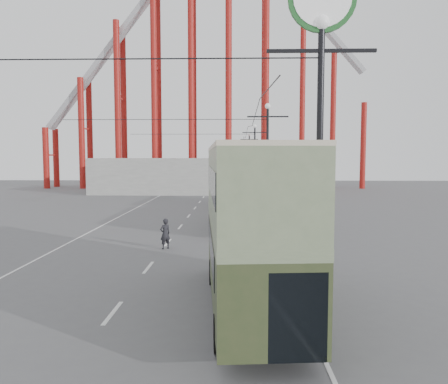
{
  "coord_description": "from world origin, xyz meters",
  "views": [
    {
      "loc": [
        3.08,
        -16.11,
        5.21
      ],
      "look_at": [
        2.39,
        11.2,
        3.0
      ],
      "focal_mm": 35.0,
      "sensor_mm": 36.0,
      "label": 1
    }
  ],
  "objects_px": {
    "pedestrian": "(165,234)",
    "single_decker_cream": "(242,189)",
    "double_decker_bus": "(250,219)",
    "lamp_post_near": "(321,66)",
    "single_decker_green": "(244,203)"
  },
  "relations": [
    {
      "from": "single_decker_green",
      "to": "pedestrian",
      "type": "relative_size",
      "value": 6.42
    },
    {
      "from": "double_decker_bus",
      "to": "single_decker_green",
      "type": "distance_m",
      "value": 17.73
    },
    {
      "from": "single_decker_cream",
      "to": "pedestrian",
      "type": "distance_m",
      "value": 21.3
    },
    {
      "from": "double_decker_bus",
      "to": "pedestrian",
      "type": "xyz_separation_m",
      "value": [
        -4.45,
        9.64,
        -2.26
      ]
    },
    {
      "from": "lamp_post_near",
      "to": "pedestrian",
      "type": "xyz_separation_m",
      "value": [
        -6.46,
        11.18,
        -6.99
      ]
    },
    {
      "from": "double_decker_bus",
      "to": "single_decker_cream",
      "type": "height_order",
      "value": "double_decker_bus"
    },
    {
      "from": "single_decker_green",
      "to": "pedestrian",
      "type": "xyz_separation_m",
      "value": [
        -4.65,
        -8.03,
        -0.9
      ]
    },
    {
      "from": "lamp_post_near",
      "to": "single_decker_green",
      "type": "distance_m",
      "value": 20.24
    },
    {
      "from": "pedestrian",
      "to": "single_decker_cream",
      "type": "bearing_deg",
      "value": -142.4
    },
    {
      "from": "lamp_post_near",
      "to": "single_decker_cream",
      "type": "distance_m",
      "value": 32.55
    },
    {
      "from": "double_decker_bus",
      "to": "single_decker_green",
      "type": "bearing_deg",
      "value": 84.89
    },
    {
      "from": "double_decker_bus",
      "to": "pedestrian",
      "type": "relative_size",
      "value": 6.09
    },
    {
      "from": "double_decker_bus",
      "to": "pedestrian",
      "type": "distance_m",
      "value": 10.85
    },
    {
      "from": "lamp_post_near",
      "to": "double_decker_bus",
      "type": "height_order",
      "value": "lamp_post_near"
    },
    {
      "from": "pedestrian",
      "to": "double_decker_bus",
      "type": "bearing_deg",
      "value": 75.16
    }
  ]
}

